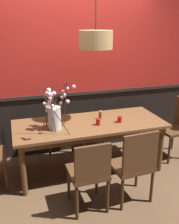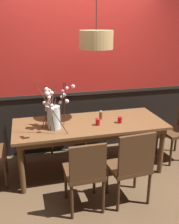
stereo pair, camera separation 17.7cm
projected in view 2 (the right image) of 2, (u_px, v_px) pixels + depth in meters
The scene contains 12 objects.
ground_plane at pixel (90, 169), 3.82m from camera, with size 24.00×24.00×0.00m, color brown.
back_wall at pixel (78, 61), 4.02m from camera, with size 4.75×0.14×2.97m.
dining_table at pixel (90, 128), 3.60m from camera, with size 2.08×0.87×0.73m.
chair_far_side_right at pixel (93, 115), 4.51m from camera, with size 0.45×0.44×0.91m.
chair_far_side_left at pixel (61, 118), 4.34m from camera, with size 0.45×0.42×0.95m.
chair_near_side_left at pixel (85, 171), 2.83m from camera, with size 0.42×0.43×0.88m.
chair_near_side_right at pixel (132, 164), 2.93m from camera, with size 0.48×0.43×0.93m.
vase_with_blossoms at pixel (54, 114), 3.31m from camera, with size 0.49×0.52×0.65m.
candle_holder_nearer_center at pixel (98, 122), 3.48m from camera, with size 0.07×0.07×0.09m.
candle_holder_nearer_edge at pixel (120, 120), 3.56m from camera, with size 0.07×0.07×0.09m.
condiment_bottle at pixel (101, 115), 3.69m from camera, with size 0.05×0.05×0.12m.
pendant_lamp at pixel (96, 40), 3.32m from camera, with size 0.44×0.44×1.25m.
Camera 2 is at (-0.83, -3.23, 2.05)m, focal length 41.31 mm.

